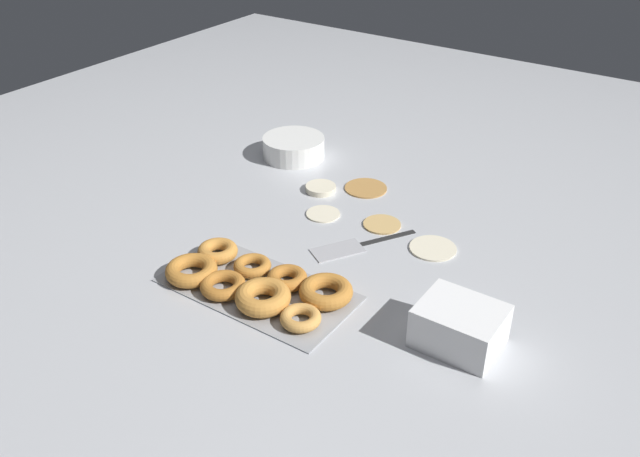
% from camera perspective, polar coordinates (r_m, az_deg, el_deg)
% --- Properties ---
extents(ground_plane, '(3.00, 3.00, 0.00)m').
position_cam_1_polar(ground_plane, '(1.64, 2.13, 0.19)').
color(ground_plane, '#B2B5BA').
extents(pancake_0, '(0.08, 0.08, 0.01)m').
position_cam_1_polar(pancake_0, '(1.68, 0.26, 1.30)').
color(pancake_0, beige).
rests_on(pancake_0, ground_plane).
extents(pancake_1, '(0.11, 0.11, 0.01)m').
position_cam_1_polar(pancake_1, '(1.57, 9.50, -1.58)').
color(pancake_1, beige).
rests_on(pancake_1, ground_plane).
extents(pancake_2, '(0.08, 0.08, 0.02)m').
position_cam_1_polar(pancake_2, '(1.79, 0.06, 3.41)').
color(pancake_2, beige).
rests_on(pancake_2, ground_plane).
extents(pancake_3, '(0.09, 0.09, 0.01)m').
position_cam_1_polar(pancake_3, '(1.64, 5.24, 0.42)').
color(pancake_3, tan).
rests_on(pancake_3, ground_plane).
extents(pancake_4, '(0.11, 0.11, 0.01)m').
position_cam_1_polar(pancake_4, '(1.80, 3.88, 3.47)').
color(pancake_4, '#B27F42').
rests_on(pancake_4, ground_plane).
extents(donut_tray, '(0.41, 0.21, 0.04)m').
position_cam_1_polar(donut_tray, '(1.41, -5.41, -4.63)').
color(donut_tray, '#93969B').
rests_on(donut_tray, ground_plane).
extents(batter_bowl, '(0.18, 0.18, 0.06)m').
position_cam_1_polar(batter_bowl, '(1.97, -2.24, 6.86)').
color(batter_bowl, white).
rests_on(batter_bowl, ground_plane).
extents(container_stack, '(0.15, 0.13, 0.08)m').
position_cam_1_polar(container_stack, '(1.29, 11.67, -8.04)').
color(container_stack, white).
rests_on(container_stack, ground_plane).
extents(spatula, '(0.17, 0.24, 0.01)m').
position_cam_1_polar(spatula, '(1.55, 2.45, -1.57)').
color(spatula, black).
rests_on(spatula, ground_plane).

